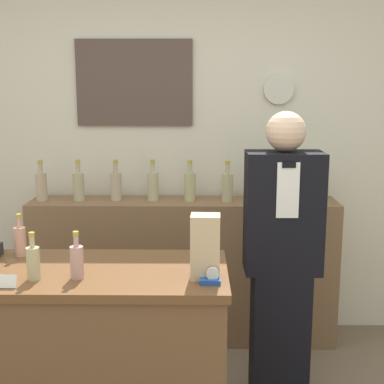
{
  "coord_description": "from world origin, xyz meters",
  "views": [
    {
      "loc": [
        0.18,
        -1.82,
        1.76
      ],
      "look_at": [
        0.14,
        1.15,
        1.18
      ],
      "focal_mm": 50.0,
      "sensor_mm": 36.0,
      "label": 1
    }
  ],
  "objects_px": {
    "paper_bag": "(205,247)",
    "tape_dispenser": "(211,279)",
    "potted_plant": "(298,176)",
    "shopkeeper": "(282,261)"
  },
  "relations": [
    {
      "from": "potted_plant",
      "to": "tape_dispenser",
      "type": "height_order",
      "value": "potted_plant"
    },
    {
      "from": "shopkeeper",
      "to": "paper_bag",
      "type": "relative_size",
      "value": 5.72
    },
    {
      "from": "tape_dispenser",
      "to": "shopkeeper",
      "type": "bearing_deg",
      "value": 58.15
    },
    {
      "from": "paper_bag",
      "to": "tape_dispenser",
      "type": "distance_m",
      "value": 0.14
    },
    {
      "from": "paper_bag",
      "to": "tape_dispenser",
      "type": "bearing_deg",
      "value": -71.65
    },
    {
      "from": "paper_bag",
      "to": "shopkeeper",
      "type": "bearing_deg",
      "value": 53.5
    },
    {
      "from": "paper_bag",
      "to": "tape_dispenser",
      "type": "height_order",
      "value": "paper_bag"
    },
    {
      "from": "potted_plant",
      "to": "paper_bag",
      "type": "xyz_separation_m",
      "value": [
        -0.64,
        -1.28,
        -0.11
      ]
    },
    {
      "from": "shopkeeper",
      "to": "potted_plant",
      "type": "height_order",
      "value": "shopkeeper"
    },
    {
      "from": "paper_bag",
      "to": "potted_plant",
      "type": "bearing_deg",
      "value": 63.43
    }
  ]
}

